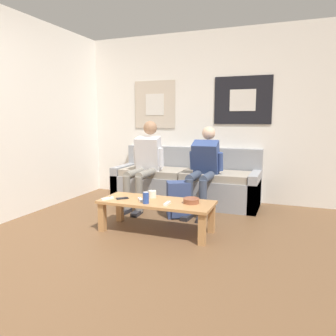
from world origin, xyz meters
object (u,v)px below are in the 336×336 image
at_px(cell_phone, 122,198).
at_px(person_seated_teen, 204,166).
at_px(pillar_candle, 152,194).
at_px(backpack, 178,200).
at_px(person_seated_adult, 145,161).
at_px(ceramic_bowl, 191,200).
at_px(game_controller_far_center, 107,199).
at_px(game_controller_near_left, 167,203).
at_px(game_controller_near_right, 140,199).
at_px(couch, 186,184).
at_px(drink_can_blue, 146,198).
at_px(coffee_table, 157,206).

bearing_deg(cell_phone, person_seated_teen, 57.31).
bearing_deg(pillar_candle, backpack, 72.58).
relative_size(person_seated_adult, ceramic_bowl, 6.93).
height_order(person_seated_teen, game_controller_far_center, person_seated_teen).
relative_size(person_seated_adult, cell_phone, 8.38).
xyz_separation_m(ceramic_bowl, game_controller_near_left, (-0.22, -0.15, -0.02)).
height_order(backpack, game_controller_near_left, backpack).
height_order(pillar_candle, game_controller_near_right, pillar_candle).
bearing_deg(game_controller_near_left, backpack, 99.56).
relative_size(person_seated_teen, game_controller_near_left, 7.88).
relative_size(backpack, game_controller_far_center, 3.19).
height_order(game_controller_near_left, game_controller_near_right, same).
bearing_deg(game_controller_near_right, ceramic_bowl, 9.39).
height_order(person_seated_teen, game_controller_near_right, person_seated_teen).
distance_m(couch, game_controller_far_center, 1.58).
bearing_deg(drink_can_blue, person_seated_adult, 115.22).
relative_size(backpack, ceramic_bowl, 2.61).
bearing_deg(game_controller_near_right, game_controller_far_center, -165.84).
distance_m(coffee_table, cell_phone, 0.41).
bearing_deg(backpack, coffee_table, -94.39).
bearing_deg(pillar_candle, person_seated_teen, 66.76).
relative_size(couch, game_controller_far_center, 15.02).
relative_size(person_seated_adult, game_controller_near_right, 8.94).
xyz_separation_m(ceramic_bowl, cell_phone, (-0.79, -0.09, -0.03)).
bearing_deg(game_controller_near_left, coffee_table, 147.14).
height_order(coffee_table, pillar_candle, pillar_candle).
height_order(person_seated_adult, game_controller_far_center, person_seated_adult).
relative_size(person_seated_teen, game_controller_far_center, 7.98).
height_order(person_seated_teen, drink_can_blue, person_seated_teen).
height_order(couch, game_controller_near_left, couch).
xyz_separation_m(pillar_candle, game_controller_near_right, (-0.07, -0.18, -0.03)).
bearing_deg(game_controller_far_center, drink_can_blue, 0.38).
bearing_deg(person_seated_teen, person_seated_adult, -177.40).
distance_m(game_controller_near_right, game_controller_far_center, 0.37).
height_order(couch, person_seated_teen, person_seated_teen).
distance_m(drink_can_blue, game_controller_near_left, 0.24).
bearing_deg(person_seated_adult, ceramic_bowl, -43.45).
bearing_deg(cell_phone, person_seated_adult, 100.11).
distance_m(backpack, drink_can_blue, 0.78).
xyz_separation_m(person_seated_adult, cell_phone, (0.18, -1.00, -0.30)).
xyz_separation_m(drink_can_blue, cell_phone, (-0.34, 0.09, -0.06)).
bearing_deg(game_controller_near_right, couch, 87.18).
distance_m(couch, cell_phone, 1.45).
bearing_deg(pillar_candle, person_seated_adult, 119.79).
xyz_separation_m(couch, person_seated_adult, (-0.48, -0.42, 0.37)).
bearing_deg(game_controller_far_center, cell_phone, 35.55).
relative_size(pillar_candle, game_controller_near_right, 0.68).
height_order(game_controller_near_left, game_controller_far_center, same).
xyz_separation_m(drink_can_blue, game_controller_near_right, (-0.11, 0.09, -0.05)).
bearing_deg(cell_phone, drink_can_blue, -15.34).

